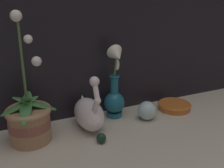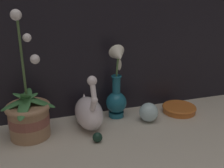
% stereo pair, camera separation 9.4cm
% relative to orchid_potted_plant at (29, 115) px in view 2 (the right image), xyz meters
% --- Properties ---
extents(ground_plane, '(2.80, 2.80, 0.00)m').
position_rel_orchid_potted_plant_xyz_m(ground_plane, '(0.30, -0.13, -0.08)').
color(ground_plane, '#BCB2A3').
extents(orchid_potted_plant, '(0.19, 0.19, 0.43)m').
position_rel_orchid_potted_plant_xyz_m(orchid_potted_plant, '(0.00, 0.00, 0.00)').
color(orchid_potted_plant, '#9E7556').
rests_on(orchid_potted_plant, ground_plane).
extents(swan_figurine, '(0.10, 0.21, 0.22)m').
position_rel_orchid_potted_plant_xyz_m(swan_figurine, '(0.21, 0.01, -0.02)').
color(swan_figurine, white).
rests_on(swan_figurine, ground_plane).
extents(blue_vase, '(0.08, 0.10, 0.30)m').
position_rel_orchid_potted_plant_xyz_m(blue_vase, '(0.33, 0.05, 0.02)').
color(blue_vase, '#195B75').
rests_on(blue_vase, ground_plane).
extents(glass_sphere, '(0.07, 0.07, 0.07)m').
position_rel_orchid_potted_plant_xyz_m(glass_sphere, '(0.44, -0.02, -0.04)').
color(glass_sphere, silver).
rests_on(glass_sphere, ground_plane).
extents(amber_dish, '(0.14, 0.14, 0.03)m').
position_rel_orchid_potted_plant_xyz_m(amber_dish, '(0.60, 0.01, -0.06)').
color(amber_dish, '#C66628').
rests_on(amber_dish, ground_plane).
extents(glass_bauble, '(0.03, 0.03, 0.03)m').
position_rel_orchid_potted_plant_xyz_m(glass_bauble, '(0.21, -0.11, -0.06)').
color(glass_bauble, '#142D23').
rests_on(glass_bauble, ground_plane).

